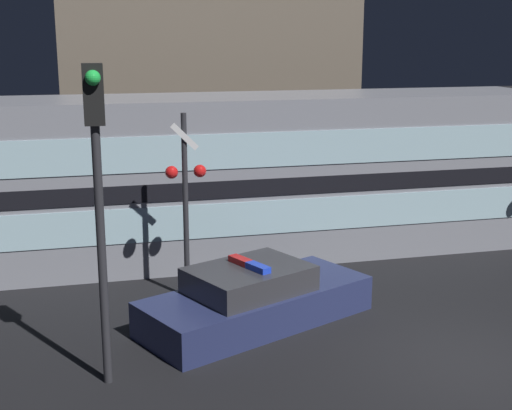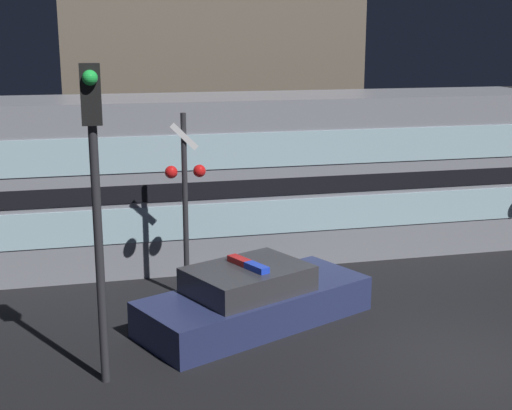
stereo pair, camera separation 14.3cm
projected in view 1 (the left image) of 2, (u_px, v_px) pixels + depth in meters
The scene contains 6 objects.
ground_plane at pixel (467, 363), 12.17m from camera, with size 120.00×120.00×0.00m, color black.
train at pixel (255, 176), 17.93m from camera, with size 15.12×2.84×4.02m.
police_car at pixel (255, 300), 13.77m from camera, with size 4.92×3.53×1.30m.
crossing_signal_far at pixel (186, 192), 14.68m from camera, with size 0.84×0.33×3.94m.
traffic_light_corner at pixel (97, 172), 10.72m from camera, with size 0.30×0.46×5.07m.
building_left at pixel (205, 36), 24.51m from camera, with size 9.85×4.32×10.86m.
Camera 1 is at (-6.24, -9.98, 5.47)m, focal length 50.00 mm.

